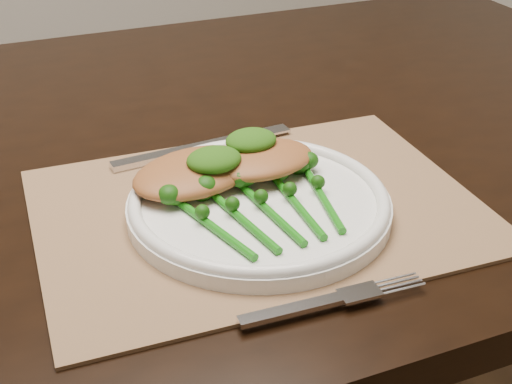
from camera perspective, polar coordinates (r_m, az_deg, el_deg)
name	(u,v)px	position (r m, az deg, el deg)	size (l,w,h in m)	color
dining_table	(168,365)	(1.10, -7.08, -13.60)	(1.64, 0.98, 0.75)	black
placemat	(258,209)	(0.73, 0.16, -1.35)	(0.45, 0.33, 0.00)	#8A6646
dinner_plate	(259,203)	(0.72, 0.25, -0.87)	(0.27, 0.27, 0.02)	white
knife	(186,150)	(0.84, -5.60, 3.34)	(0.23, 0.02, 0.01)	silver
fork	(345,297)	(0.61, 7.14, -8.33)	(0.17, 0.03, 0.01)	silver
chicken_fillet_left	(195,172)	(0.74, -4.93, 1.59)	(0.14, 0.10, 0.03)	#A4612F
chicken_fillet_right	(260,159)	(0.75, 0.35, 2.62)	(0.12, 0.08, 0.02)	#A4612F
pesto_dollop_left	(214,160)	(0.73, -3.38, 2.60)	(0.06, 0.05, 0.02)	#194409
pesto_dollop_right	(251,140)	(0.76, -0.40, 4.14)	(0.06, 0.05, 0.02)	#194409
broccolini_bundle	(270,212)	(0.69, 1.16, -1.64)	(0.14, 0.16, 0.04)	#13690D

